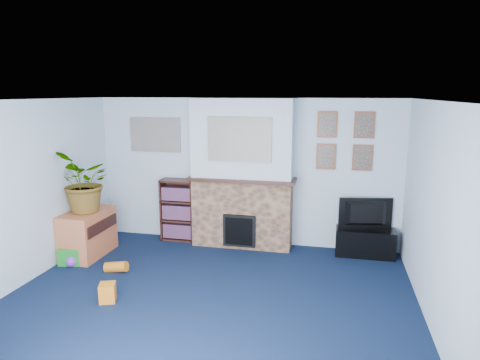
% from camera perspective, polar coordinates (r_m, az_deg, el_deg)
% --- Properties ---
extents(floor, '(5.00, 4.50, 0.01)m').
position_cam_1_polar(floor, '(5.35, -4.57, -16.11)').
color(floor, '#0E1A35').
rests_on(floor, ground).
extents(ceiling, '(5.00, 4.50, 0.01)m').
position_cam_1_polar(ceiling, '(4.74, -5.04, 10.53)').
color(ceiling, white).
rests_on(ceiling, wall_back).
extents(wall_back, '(5.00, 0.04, 2.40)m').
position_cam_1_polar(wall_back, '(7.04, 0.65, 1.08)').
color(wall_back, silver).
rests_on(wall_back, ground).
extents(wall_front, '(5.00, 0.04, 2.40)m').
position_cam_1_polar(wall_front, '(2.97, -18.21, -14.65)').
color(wall_front, silver).
rests_on(wall_front, ground).
extents(wall_left, '(0.04, 4.50, 2.40)m').
position_cam_1_polar(wall_left, '(6.12, -27.75, -1.87)').
color(wall_left, silver).
rests_on(wall_left, ground).
extents(wall_right, '(0.04, 4.50, 2.40)m').
position_cam_1_polar(wall_right, '(4.82, 25.02, -4.99)').
color(wall_right, silver).
rests_on(wall_right, ground).
extents(chimney_breast, '(1.72, 0.50, 2.40)m').
position_cam_1_polar(chimney_breast, '(6.84, 0.30, 0.65)').
color(chimney_breast, brown).
rests_on(chimney_breast, ground).
extents(collage_main, '(1.00, 0.03, 0.68)m').
position_cam_1_polar(collage_main, '(6.55, -0.09, 5.43)').
color(collage_main, gray).
rests_on(collage_main, chimney_breast).
extents(collage_left, '(0.90, 0.03, 0.58)m').
position_cam_1_polar(collage_left, '(7.41, -11.23, 5.93)').
color(collage_left, gray).
rests_on(collage_left, wall_back).
extents(portrait_tl, '(0.30, 0.03, 0.40)m').
position_cam_1_polar(portrait_tl, '(6.77, 11.55, 7.26)').
color(portrait_tl, brown).
rests_on(portrait_tl, wall_back).
extents(portrait_tr, '(0.30, 0.03, 0.40)m').
position_cam_1_polar(portrait_tr, '(6.78, 16.23, 7.05)').
color(portrait_tr, brown).
rests_on(portrait_tr, wall_back).
extents(portrait_bl, '(0.30, 0.03, 0.40)m').
position_cam_1_polar(portrait_bl, '(6.82, 11.38, 3.08)').
color(portrait_bl, brown).
rests_on(portrait_bl, wall_back).
extents(portrait_br, '(0.30, 0.03, 0.40)m').
position_cam_1_polar(portrait_br, '(6.83, 16.00, 2.87)').
color(portrait_br, brown).
rests_on(portrait_br, wall_back).
extents(tv_stand, '(0.89, 0.38, 0.42)m').
position_cam_1_polar(tv_stand, '(6.95, 16.33, -7.86)').
color(tv_stand, black).
rests_on(tv_stand, ground).
extents(television, '(0.83, 0.26, 0.47)m').
position_cam_1_polar(television, '(6.84, 16.53, -4.38)').
color(television, black).
rests_on(television, tv_stand).
extents(bookshelf, '(0.58, 0.28, 1.05)m').
position_cam_1_polar(bookshelf, '(7.37, -8.18, -4.13)').
color(bookshelf, '#321812').
rests_on(bookshelf, ground).
extents(sideboard, '(0.50, 0.91, 0.70)m').
position_cam_1_polar(sideboard, '(7.05, -19.63, -6.71)').
color(sideboard, '#BD623C').
rests_on(sideboard, ground).
extents(potted_plant, '(1.10, 1.12, 0.94)m').
position_cam_1_polar(potted_plant, '(6.78, -19.97, -0.25)').
color(potted_plant, '#26661E').
rests_on(potted_plant, sideboard).
extents(mantel_clock, '(0.10, 0.06, 0.14)m').
position_cam_1_polar(mantel_clock, '(6.81, -0.28, 0.89)').
color(mantel_clock, gold).
rests_on(mantel_clock, chimney_breast).
extents(mantel_candle, '(0.05, 0.05, 0.16)m').
position_cam_1_polar(mantel_candle, '(6.74, 2.35, 0.87)').
color(mantel_candle, '#B2BFC6').
rests_on(mantel_candle, chimney_breast).
extents(mantel_teddy, '(0.12, 0.12, 0.12)m').
position_cam_1_polar(mantel_teddy, '(6.93, -4.20, 1.01)').
color(mantel_teddy, gray).
rests_on(mantel_teddy, chimney_breast).
extents(mantel_can, '(0.06, 0.06, 0.11)m').
position_cam_1_polar(mantel_can, '(6.68, 6.00, 0.54)').
color(mantel_can, orange).
rests_on(mantel_can, chimney_breast).
extents(green_crate, '(0.36, 0.31, 0.25)m').
position_cam_1_polar(green_crate, '(6.87, -21.57, -9.21)').
color(green_crate, '#198C26').
rests_on(green_crate, ground).
extents(toy_ball, '(0.15, 0.15, 0.15)m').
position_cam_1_polar(toy_ball, '(6.77, -21.59, -9.98)').
color(toy_ball, purple).
rests_on(toy_ball, ground).
extents(toy_block, '(0.24, 0.24, 0.23)m').
position_cam_1_polar(toy_block, '(5.58, -17.24, -14.17)').
color(toy_block, orange).
rests_on(toy_block, ground).
extents(toy_tube, '(0.34, 0.15, 0.19)m').
position_cam_1_polar(toy_tube, '(6.39, -16.17, -11.08)').
color(toy_tube, orange).
rests_on(toy_tube, ground).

